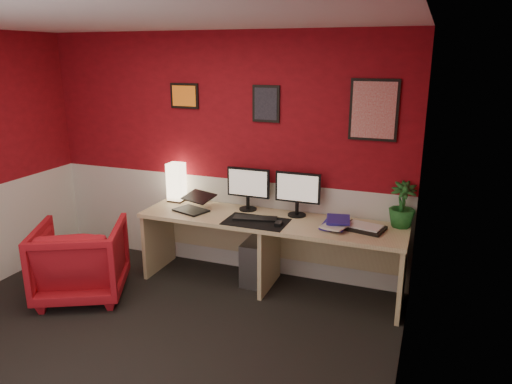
% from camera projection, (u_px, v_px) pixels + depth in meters
% --- Properties ---
extents(ground, '(4.00, 3.50, 0.01)m').
position_uv_depth(ground, '(132.00, 350.00, 3.82)').
color(ground, black).
rests_on(ground, ground).
extents(ceiling, '(4.00, 3.50, 0.01)m').
position_uv_depth(ceiling, '(105.00, 17.00, 3.13)').
color(ceiling, white).
rests_on(ceiling, ground).
extents(wall_back, '(4.00, 0.01, 2.50)m').
position_uv_depth(wall_back, '(221.00, 155.00, 5.05)').
color(wall_back, maroon).
rests_on(wall_back, ground).
extents(wall_right, '(0.01, 3.50, 2.50)m').
position_uv_depth(wall_right, '(407.00, 236.00, 2.79)').
color(wall_right, maroon).
rests_on(wall_right, ground).
extents(wainscot_back, '(4.00, 0.01, 1.00)m').
position_uv_depth(wainscot_back, '(222.00, 222.00, 5.25)').
color(wainscot_back, silver).
rests_on(wainscot_back, ground).
extents(wainscot_right, '(0.01, 3.50, 1.00)m').
position_uv_depth(wainscot_right, '(396.00, 348.00, 3.00)').
color(wainscot_right, silver).
rests_on(wainscot_right, ground).
extents(desk, '(2.60, 0.65, 0.73)m').
position_uv_depth(desk, '(270.00, 254.00, 4.75)').
color(desk, tan).
rests_on(desk, ground).
extents(shoji_lamp, '(0.16, 0.16, 0.40)m').
position_uv_depth(shoji_lamp, '(176.00, 183.00, 5.17)').
color(shoji_lamp, '#FFE5B2').
rests_on(shoji_lamp, desk).
extents(laptop, '(0.39, 0.33, 0.22)m').
position_uv_depth(laptop, '(191.00, 201.00, 4.85)').
color(laptop, black).
rests_on(laptop, desk).
extents(monitor_left, '(0.45, 0.06, 0.58)m').
position_uv_depth(monitor_left, '(248.00, 182.00, 4.85)').
color(monitor_left, black).
rests_on(monitor_left, desk).
extents(monitor_right, '(0.45, 0.06, 0.58)m').
position_uv_depth(monitor_right, '(297.00, 187.00, 4.67)').
color(monitor_right, black).
rests_on(monitor_right, desk).
extents(desk_mat, '(0.60, 0.38, 0.01)m').
position_uv_depth(desk_mat, '(256.00, 222.00, 4.57)').
color(desk_mat, black).
rests_on(desk_mat, desk).
extents(keyboard, '(0.44, 0.22, 0.02)m').
position_uv_depth(keyboard, '(255.00, 218.00, 4.63)').
color(keyboard, black).
rests_on(keyboard, desk_mat).
extents(mouse, '(0.07, 0.11, 0.03)m').
position_uv_depth(mouse, '(278.00, 224.00, 4.47)').
color(mouse, black).
rests_on(mouse, desk_mat).
extents(book_bottom, '(0.23, 0.31, 0.03)m').
position_uv_depth(book_bottom, '(322.00, 224.00, 4.48)').
color(book_bottom, '#2B1F8F').
rests_on(book_bottom, desk).
extents(book_middle, '(0.28, 0.33, 0.02)m').
position_uv_depth(book_middle, '(327.00, 223.00, 4.43)').
color(book_middle, silver).
rests_on(book_middle, book_bottom).
extents(book_top, '(0.26, 0.32, 0.03)m').
position_uv_depth(book_top, '(327.00, 219.00, 4.45)').
color(book_top, '#2B1F8F').
rests_on(book_top, book_middle).
extents(zen_tray, '(0.40, 0.32, 0.03)m').
position_uv_depth(zen_tray, '(364.00, 228.00, 4.37)').
color(zen_tray, black).
rests_on(zen_tray, desk).
extents(potted_plant, '(0.27, 0.27, 0.42)m').
position_uv_depth(potted_plant, '(402.00, 205.00, 4.39)').
color(potted_plant, '#19591E').
rests_on(potted_plant, desk).
extents(pc_tower, '(0.20, 0.45, 0.45)m').
position_uv_depth(pc_tower, '(256.00, 260.00, 4.94)').
color(pc_tower, '#99999E').
rests_on(pc_tower, ground).
extents(armchair, '(1.06, 1.07, 0.74)m').
position_uv_depth(armchair, '(81.00, 260.00, 4.60)').
color(armchair, '#A5141E').
rests_on(armchair, ground).
extents(art_left, '(0.32, 0.02, 0.26)m').
position_uv_depth(art_left, '(184.00, 96.00, 5.00)').
color(art_left, orange).
rests_on(art_left, wall_back).
extents(art_center, '(0.28, 0.02, 0.36)m').
position_uv_depth(art_center, '(266.00, 104.00, 4.71)').
color(art_center, black).
rests_on(art_center, wall_back).
extents(art_right, '(0.44, 0.02, 0.56)m').
position_uv_depth(art_right, '(374.00, 110.00, 4.36)').
color(art_right, red).
rests_on(art_right, wall_back).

